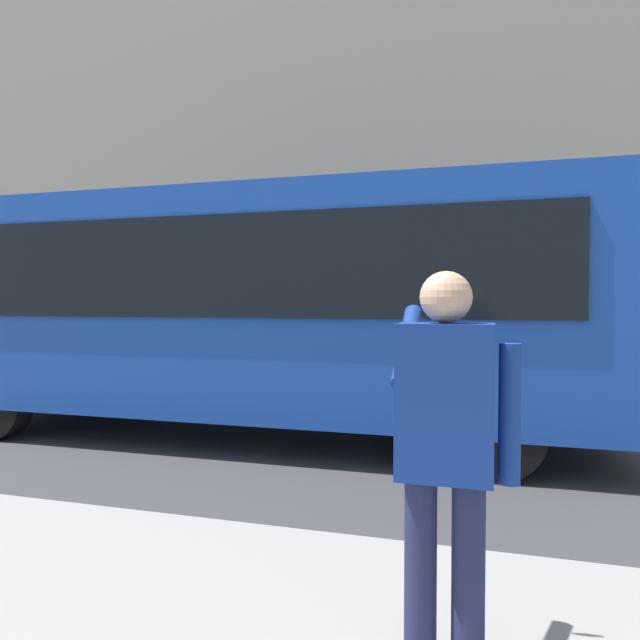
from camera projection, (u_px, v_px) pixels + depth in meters
name	position (u px, v px, depth m)	size (l,w,h in m)	color
ground_plane	(471.00, 443.00, 7.10)	(60.00, 60.00, 0.00)	#38383A
building_facade_far	(483.00, 117.00, 13.43)	(28.00, 1.55, 12.00)	#A89E8E
red_bus	(248.00, 305.00, 7.47)	(9.05, 2.54, 3.08)	#1947AD
pedestrian_photographer	(446.00, 438.00, 2.48)	(0.53, 0.52, 1.70)	#1E2347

